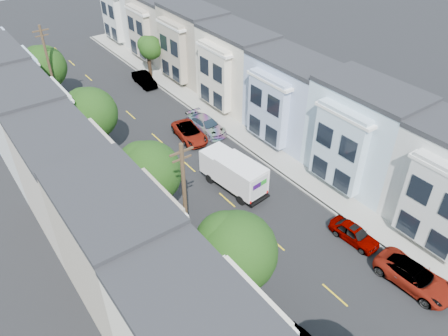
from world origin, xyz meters
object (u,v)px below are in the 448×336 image
(lead_sedan, at_px, (190,133))
(tree_far_r, at_px, (150,48))
(parked_right_b, at_px, (354,234))
(parked_right_c, at_px, (207,125))
(parked_left_c, at_px, (224,267))
(parked_right_d, at_px, (144,79))
(tree_b, at_px, (235,253))
(parked_left_d, at_px, (137,176))
(utility_pole_near, at_px, (185,209))
(tree_c, at_px, (148,173))
(fedex_truck, at_px, (234,172))
(utility_pole_far, at_px, (51,73))
(motorcycle, at_px, (438,291))
(tree_e, at_px, (44,68))
(tree_d, at_px, (90,114))
(parked_right_a, at_px, (414,277))

(lead_sedan, bearing_deg, tree_far_r, 83.10)
(parked_right_b, height_order, parked_right_c, parked_right_c)
(parked_left_c, bearing_deg, parked_right_d, 68.17)
(tree_b, distance_m, parked_left_d, 16.63)
(utility_pole_near, bearing_deg, tree_c, 90.02)
(fedex_truck, height_order, parked_left_c, fedex_truck)
(tree_c, xyz_separation_m, utility_pole_near, (0.00, -5.03, 0.18))
(utility_pole_far, distance_m, parked_right_c, 16.87)
(tree_b, bearing_deg, fedex_truck, 52.88)
(utility_pole_near, distance_m, parked_right_b, 13.19)
(utility_pole_near, relative_size, parked_right_b, 2.44)
(parked_left_d, bearing_deg, lead_sedan, 18.71)
(utility_pole_far, bearing_deg, tree_c, -90.01)
(parked_right_d, xyz_separation_m, motorcycle, (0.50, -39.87, -0.32))
(tree_c, height_order, utility_pole_near, utility_pole_near)
(parked_right_b, bearing_deg, parked_right_d, 86.42)
(tree_b, xyz_separation_m, lead_sedan, (8.97, 19.19, -4.96))
(lead_sedan, height_order, parked_right_b, lead_sedan)
(tree_e, height_order, lead_sedan, tree_e)
(tree_b, bearing_deg, parked_right_b, -0.57)
(tree_d, bearing_deg, tree_c, -90.00)
(tree_e, relative_size, parked_left_d, 1.61)
(tree_b, relative_size, tree_d, 1.10)
(parked_left_c, xyz_separation_m, parked_left_d, (0.00, 12.84, -0.07))
(utility_pole_far, distance_m, parked_right_d, 12.19)
(utility_pole_near, height_order, parked_right_b, utility_pole_near)
(tree_e, relative_size, parked_left_c, 1.35)
(lead_sedan, bearing_deg, utility_pole_far, 135.00)
(utility_pole_near, bearing_deg, parked_right_c, 51.71)
(fedex_truck, bearing_deg, parked_right_c, 63.10)
(utility_pole_near, distance_m, parked_left_d, 11.58)
(utility_pole_near, relative_size, parked_right_c, 2.03)
(utility_pole_far, height_order, lead_sedan, utility_pole_far)
(parked_right_b, relative_size, motorcycle, 2.05)
(lead_sedan, distance_m, parked_right_c, 2.24)
(parked_left_d, distance_m, parked_right_d, 19.89)
(utility_pole_far, bearing_deg, fedex_truck, -69.67)
(tree_e, relative_size, parked_right_c, 1.47)
(parked_right_d, bearing_deg, fedex_truck, -95.36)
(parked_left_d, bearing_deg, utility_pole_far, 89.85)
(tree_d, bearing_deg, motorcycle, -67.19)
(tree_b, xyz_separation_m, parked_right_a, (11.20, -5.21, -4.91))
(tree_d, bearing_deg, parked_right_a, -66.91)
(fedex_truck, bearing_deg, parked_left_d, 132.63)
(tree_d, relative_size, utility_pole_near, 0.73)
(tree_far_r, distance_m, parked_left_c, 34.01)
(tree_b, xyz_separation_m, tree_e, (0.00, 33.93, -0.80))
(parked_right_d, bearing_deg, tree_far_r, 41.97)
(utility_pole_far, xyz_separation_m, parked_left_c, (1.40, -28.26, -4.41))
(tree_e, xyz_separation_m, fedex_truck, (7.77, -23.66, -3.19))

